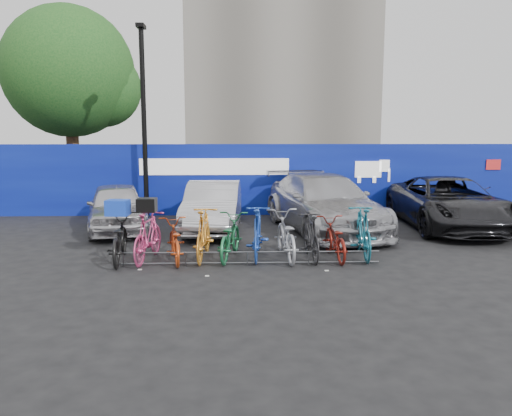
{
  "coord_description": "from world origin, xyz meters",
  "views": [
    {
      "loc": [
        -0.15,
        -10.84,
        2.76
      ],
      "look_at": [
        0.27,
        2.0,
        0.83
      ],
      "focal_mm": 35.0,
      "sensor_mm": 36.0,
      "label": 1
    }
  ],
  "objects_px": {
    "bike_5": "(257,233)",
    "bike_7": "(311,237)",
    "bike_6": "(285,235)",
    "bike_9": "(363,232)",
    "bike_1": "(148,236)",
    "bike_2": "(174,241)",
    "bike_rack": "(247,258)",
    "bike_8": "(334,239)",
    "car_1": "(213,207)",
    "car_2": "(324,203)",
    "tree": "(75,75)",
    "bike_0": "(119,239)",
    "bike_3": "(204,234)",
    "bike_4": "(230,237)",
    "car_0": "(117,207)",
    "car_3": "(448,203)",
    "lamppost": "(144,117)"
  },
  "relations": [
    {
      "from": "bike_0",
      "to": "bike_2",
      "type": "height_order",
      "value": "bike_0"
    },
    {
      "from": "bike_3",
      "to": "bike_rack",
      "type": "bearing_deg",
      "value": 155.19
    },
    {
      "from": "lamppost",
      "to": "bike_8",
      "type": "distance_m",
      "value": 8.05
    },
    {
      "from": "bike_1",
      "to": "bike_9",
      "type": "distance_m",
      "value": 4.74
    },
    {
      "from": "bike_2",
      "to": "bike_8",
      "type": "relative_size",
      "value": 1.0
    },
    {
      "from": "bike_2",
      "to": "car_0",
      "type": "bearing_deg",
      "value": -71.45
    },
    {
      "from": "bike_rack",
      "to": "car_2",
      "type": "bearing_deg",
      "value": 58.78
    },
    {
      "from": "bike_6",
      "to": "bike_9",
      "type": "height_order",
      "value": "bike_9"
    },
    {
      "from": "tree",
      "to": "car_1",
      "type": "height_order",
      "value": "tree"
    },
    {
      "from": "bike_rack",
      "to": "bike_4",
      "type": "xyz_separation_m",
      "value": [
        -0.38,
        0.59,
        0.33
      ]
    },
    {
      "from": "bike_0",
      "to": "bike_2",
      "type": "distance_m",
      "value": 1.19
    },
    {
      "from": "bike_rack",
      "to": "bike_2",
      "type": "relative_size",
      "value": 3.26
    },
    {
      "from": "bike_rack",
      "to": "bike_8",
      "type": "height_order",
      "value": "bike_8"
    },
    {
      "from": "car_0",
      "to": "bike_8",
      "type": "bearing_deg",
      "value": -46.78
    },
    {
      "from": "car_2",
      "to": "bike_3",
      "type": "height_order",
      "value": "car_2"
    },
    {
      "from": "car_3",
      "to": "bike_2",
      "type": "xyz_separation_m",
      "value": [
        -7.51,
        -3.59,
        -0.3
      ]
    },
    {
      "from": "bike_rack",
      "to": "bike_7",
      "type": "distance_m",
      "value": 1.53
    },
    {
      "from": "bike_1",
      "to": "bike_2",
      "type": "distance_m",
      "value": 0.59
    },
    {
      "from": "car_1",
      "to": "bike_9",
      "type": "height_order",
      "value": "car_1"
    },
    {
      "from": "bike_2",
      "to": "bike_9",
      "type": "xyz_separation_m",
      "value": [
        4.16,
        0.21,
        0.12
      ]
    },
    {
      "from": "tree",
      "to": "bike_rack",
      "type": "relative_size",
      "value": 1.39
    },
    {
      "from": "bike_5",
      "to": "bike_7",
      "type": "distance_m",
      "value": 1.19
    },
    {
      "from": "bike_4",
      "to": "bike_6",
      "type": "height_order",
      "value": "bike_6"
    },
    {
      "from": "car_0",
      "to": "bike_3",
      "type": "bearing_deg",
      "value": -66.66
    },
    {
      "from": "car_1",
      "to": "bike_5",
      "type": "bearing_deg",
      "value": -68.33
    },
    {
      "from": "bike_0",
      "to": "bike_9",
      "type": "height_order",
      "value": "bike_9"
    },
    {
      "from": "bike_4",
      "to": "bike_6",
      "type": "relative_size",
      "value": 0.93
    },
    {
      "from": "bike_0",
      "to": "bike_9",
      "type": "relative_size",
      "value": 1.02
    },
    {
      "from": "tree",
      "to": "bike_0",
      "type": "height_order",
      "value": "tree"
    },
    {
      "from": "bike_8",
      "to": "bike_0",
      "type": "bearing_deg",
      "value": -2.92
    },
    {
      "from": "bike_rack",
      "to": "car_1",
      "type": "relative_size",
      "value": 1.33
    },
    {
      "from": "bike_1",
      "to": "bike_2",
      "type": "height_order",
      "value": "bike_1"
    },
    {
      "from": "car_1",
      "to": "car_2",
      "type": "xyz_separation_m",
      "value": [
        3.15,
        -0.14,
        0.11
      ]
    },
    {
      "from": "bike_rack",
      "to": "car_2",
      "type": "height_order",
      "value": "car_2"
    },
    {
      "from": "lamppost",
      "to": "car_2",
      "type": "height_order",
      "value": "lamppost"
    },
    {
      "from": "car_3",
      "to": "bike_5",
      "type": "distance_m",
      "value": 6.62
    },
    {
      "from": "car_2",
      "to": "bike_9",
      "type": "bearing_deg",
      "value": -95.8
    },
    {
      "from": "car_0",
      "to": "bike_6",
      "type": "height_order",
      "value": "car_0"
    },
    {
      "from": "bike_0",
      "to": "bike_7",
      "type": "bearing_deg",
      "value": 174.43
    },
    {
      "from": "bike_6",
      "to": "bike_7",
      "type": "bearing_deg",
      "value": 166.67
    },
    {
      "from": "car_1",
      "to": "bike_8",
      "type": "relative_size",
      "value": 2.45
    },
    {
      "from": "bike_8",
      "to": "bike_7",
      "type": "bearing_deg",
      "value": -1.89
    },
    {
      "from": "tree",
      "to": "bike_5",
      "type": "bearing_deg",
      "value": -55.11
    },
    {
      "from": "tree",
      "to": "bike_5",
      "type": "distance_m",
      "value": 13.05
    },
    {
      "from": "bike_rack",
      "to": "bike_9",
      "type": "xyz_separation_m",
      "value": [
        2.59,
        0.59,
        0.41
      ]
    },
    {
      "from": "bike_7",
      "to": "bike_3",
      "type": "bearing_deg",
      "value": -4.05
    },
    {
      "from": "bike_3",
      "to": "tree",
      "type": "bearing_deg",
      "value": -56.22
    },
    {
      "from": "bike_8",
      "to": "bike_2",
      "type": "bearing_deg",
      "value": -2.36
    },
    {
      "from": "car_2",
      "to": "bike_9",
      "type": "xyz_separation_m",
      "value": [
        0.35,
        -3.09,
        -0.23
      ]
    },
    {
      "from": "bike_0",
      "to": "tree",
      "type": "bearing_deg",
      "value": -75.16
    }
  ]
}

